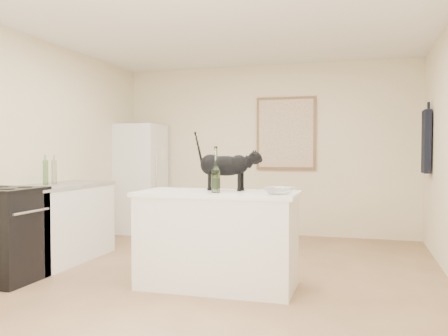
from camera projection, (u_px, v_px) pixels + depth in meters
floor at (214, 280)px, 4.66m from camera, size 5.50×5.50×0.00m
ceiling at (213, 15)px, 4.57m from camera, size 5.50×5.50×0.00m
wall_back at (267, 150)px, 7.25m from camera, size 4.50×0.00×4.50m
wall_front at (18, 146)px, 1.97m from camera, size 4.50×0.00×4.50m
wall_left at (21, 149)px, 5.24m from camera, size 0.00×5.50×5.50m
island_base at (217, 241)px, 4.42m from camera, size 1.44×0.67×0.86m
island_top at (217, 194)px, 4.41m from camera, size 1.50×0.70×0.04m
left_cabinets at (61, 224)px, 5.47m from camera, size 0.60×1.40×0.86m
left_countertop at (61, 186)px, 5.46m from camera, size 0.62×1.44×0.04m
stove at (5, 236)px, 4.61m from camera, size 0.60×0.60×0.90m
fridge at (140, 178)px, 7.42m from camera, size 0.68×0.68×1.70m
artwork_frame at (286, 133)px, 7.13m from camera, size 0.90×0.03×1.10m
artwork_canvas at (286, 133)px, 7.12m from camera, size 0.82×0.00×1.02m
hanging_garment at (426, 142)px, 5.97m from camera, size 0.08×0.34×0.80m
black_cat at (225, 168)px, 4.54m from camera, size 0.62×0.23×0.42m
wine_bottle at (216, 172)px, 4.29m from camera, size 0.09×0.09×0.37m
glass_bowl at (279, 191)px, 4.10m from camera, size 0.34×0.34×0.06m
fridge_paper at (163, 154)px, 7.42m from camera, size 0.02×0.15×0.19m
counter_bottle_cluster at (50, 172)px, 5.32m from camera, size 0.09×0.17×0.28m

